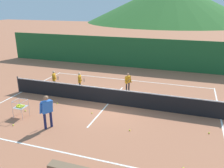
% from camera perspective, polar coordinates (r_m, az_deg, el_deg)
% --- Properties ---
extents(ground_plane, '(120.00, 120.00, 0.00)m').
position_cam_1_polar(ground_plane, '(13.85, -0.94, -4.80)').
color(ground_plane, '#A86647').
extents(line_baseline_near, '(12.15, 0.08, 0.01)m').
position_cam_1_polar(line_baseline_near, '(9.83, -11.24, -15.98)').
color(line_baseline_near, white).
rests_on(line_baseline_near, ground).
extents(line_baseline_far, '(12.15, 0.08, 0.01)m').
position_cam_1_polar(line_baseline_far, '(18.09, 4.09, 0.95)').
color(line_baseline_far, white).
rests_on(line_baseline_far, ground).
extents(line_sideline_west, '(0.08, 9.78, 0.01)m').
position_cam_1_polar(line_sideline_west, '(16.75, -20.93, -1.79)').
color(line_sideline_west, white).
rests_on(line_sideline_west, ground).
extents(line_sideline_east, '(0.08, 9.78, 0.01)m').
position_cam_1_polar(line_sideline_east, '(13.29, 24.82, -7.72)').
color(line_sideline_east, white).
rests_on(line_sideline_east, ground).
extents(line_service_center, '(0.08, 5.93, 0.01)m').
position_cam_1_polar(line_service_center, '(13.85, -0.94, -4.78)').
color(line_service_center, white).
rests_on(line_service_center, ground).
extents(tennis_net, '(12.64, 0.08, 1.05)m').
position_cam_1_polar(tennis_net, '(13.65, -0.95, -2.88)').
color(tennis_net, '#333338').
rests_on(tennis_net, ground).
extents(instructor, '(0.53, 0.82, 1.62)m').
position_cam_1_polar(instructor, '(11.31, -15.44, -5.79)').
color(instructor, '#191E4C').
rests_on(instructor, ground).
extents(student_0, '(0.58, 0.53, 1.28)m').
position_cam_1_polar(student_0, '(16.42, -13.78, 1.37)').
color(student_0, black).
rests_on(student_0, ground).
extents(student_1, '(0.58, 0.53, 1.27)m').
position_cam_1_polar(student_1, '(15.70, -7.77, 0.94)').
color(student_1, black).
rests_on(student_1, ground).
extents(student_2, '(0.41, 0.71, 1.30)m').
position_cam_1_polar(student_2, '(15.41, 3.86, 0.78)').
color(student_2, black).
rests_on(student_2, ground).
extents(ball_cart, '(0.58, 0.58, 0.90)m').
position_cam_1_polar(ball_cart, '(12.99, -21.27, -5.03)').
color(ball_cart, '#B7B7BC').
rests_on(ball_cart, ground).
extents(tennis_ball_0, '(0.07, 0.07, 0.07)m').
position_cam_1_polar(tennis_ball_0, '(13.74, -20.19, -6.09)').
color(tennis_ball_0, yellow).
rests_on(tennis_ball_0, ground).
extents(tennis_ball_1, '(0.07, 0.07, 0.07)m').
position_cam_1_polar(tennis_ball_1, '(9.23, 16.87, -18.87)').
color(tennis_ball_1, yellow).
rests_on(tennis_ball_1, ground).
extents(tennis_ball_3, '(0.07, 0.07, 0.07)m').
position_cam_1_polar(tennis_ball_3, '(11.71, 22.40, -10.88)').
color(tennis_ball_3, yellow).
rests_on(tennis_ball_3, ground).
extents(tennis_ball_4, '(0.07, 0.07, 0.07)m').
position_cam_1_polar(tennis_ball_4, '(12.43, -22.76, -9.12)').
color(tennis_ball_4, yellow).
rests_on(tennis_ball_4, ground).
extents(tennis_ball_5, '(0.07, 0.07, 0.07)m').
position_cam_1_polar(tennis_ball_5, '(12.70, -4.88, -7.00)').
color(tennis_ball_5, yellow).
rests_on(tennis_ball_5, ground).
extents(tennis_ball_6, '(0.07, 0.07, 0.07)m').
position_cam_1_polar(tennis_ball_6, '(11.10, 4.27, -11.06)').
color(tennis_ball_6, yellow).
rests_on(tennis_ball_6, ground).
extents(tennis_ball_7, '(0.07, 0.07, 0.07)m').
position_cam_1_polar(tennis_ball_7, '(14.18, -13.05, -4.57)').
color(tennis_ball_7, yellow).
rests_on(tennis_ball_7, ground).
extents(windscreen_fence, '(26.74, 0.08, 2.70)m').
position_cam_1_polar(windscreen_fence, '(21.33, 6.81, 7.38)').
color(windscreen_fence, '#1E5B2D').
rests_on(windscreen_fence, ground).
extents(hill_1, '(50.84, 50.84, 11.84)m').
position_cam_1_polar(hill_1, '(78.53, 13.87, 18.68)').
color(hill_1, '#2D6628').
rests_on(hill_1, ground).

